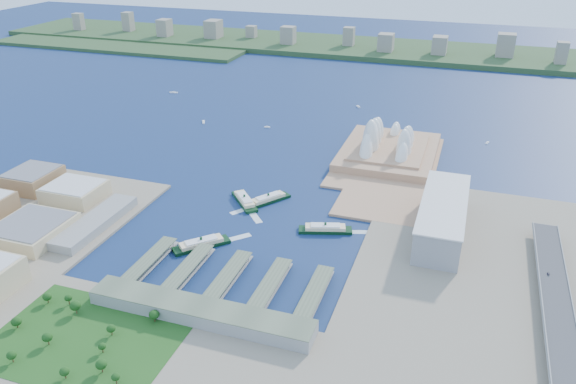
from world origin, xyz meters
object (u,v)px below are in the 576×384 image
(opera_house, at_px, (390,136))
(car_c, at_px, (548,274))
(ferry_a, at_px, (244,199))
(ferry_b, at_px, (268,198))
(toaster_building, at_px, (442,217))
(ferry_c, at_px, (201,242))
(ferry_d, at_px, (325,227))

(opera_house, xyz_separation_m, car_c, (191.00, -270.18, -16.47))
(opera_house, height_order, ferry_a, opera_house)
(ferry_b, bearing_deg, ferry_a, -119.41)
(opera_house, relative_size, toaster_building, 1.16)
(ferry_c, relative_size, ferry_d, 1.03)
(toaster_building, relative_size, ferry_c, 2.59)
(opera_house, xyz_separation_m, ferry_c, (-143.12, -307.25, -26.33))
(ferry_c, distance_m, car_c, 336.32)
(opera_house, bearing_deg, toaster_building, -65.77)
(ferry_a, distance_m, ferry_b, 28.81)
(ferry_a, xyz_separation_m, car_c, (330.37, -69.81, 10.07))
(car_c, bearing_deg, ferry_b, -15.13)
(opera_house, bearing_deg, ferry_a, -124.82)
(ferry_a, distance_m, ferry_c, 106.94)
(ferry_a, bearing_deg, toaster_building, -40.95)
(opera_house, distance_m, toaster_building, 219.62)
(opera_house, height_order, car_c, opera_house)
(ferry_b, xyz_separation_m, ferry_c, (-29.73, -119.35, 0.27))
(toaster_building, xyz_separation_m, car_c, (101.00, -70.18, -4.97))
(opera_house, bearing_deg, car_c, -54.74)
(ferry_b, height_order, ferry_d, ferry_d)
(toaster_building, relative_size, ferry_d, 2.67)
(ferry_a, xyz_separation_m, ferry_d, (109.91, -34.94, 0.02))
(ferry_c, bearing_deg, opera_house, -70.81)
(ferry_b, height_order, car_c, car_c)
(ferry_a, bearing_deg, ferry_d, -58.68)
(ferry_d, xyz_separation_m, car_c, (220.46, -34.87, 10.05))
(car_c, bearing_deg, opera_house, -54.74)
(toaster_building, height_order, ferry_c, toaster_building)
(ferry_c, xyz_separation_m, ferry_d, (113.66, 71.93, -0.19))
(ferry_b, distance_m, ferry_c, 123.00)
(opera_house, xyz_separation_m, toaster_building, (90.00, -200.00, -11.50))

